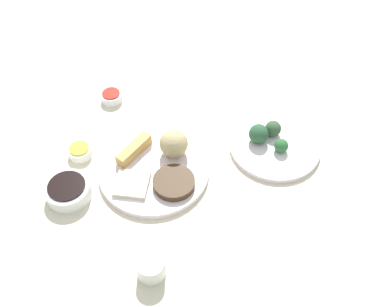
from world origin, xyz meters
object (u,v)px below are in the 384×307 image
(sauce_ramekin_sweet_and_sour, at_px, (112,97))
(soy_sauce_bowl, at_px, (68,191))
(sauce_ramekin_hot_mustard, at_px, (80,152))
(main_plate, at_px, (154,171))
(teacup, at_px, (151,268))
(broccoli_plate, at_px, (274,146))

(sauce_ramekin_sweet_and_sour, bearing_deg, soy_sauce_bowl, -16.30)
(sauce_ramekin_sweet_and_sour, relative_size, sauce_ramekin_hot_mustard, 1.00)
(sauce_ramekin_hot_mustard, bearing_deg, main_plate, 67.42)
(teacup, bearing_deg, main_plate, 176.41)
(broccoli_plate, relative_size, sauce_ramekin_sweet_and_sour, 3.87)
(sauce_ramekin_hot_mustard, distance_m, teacup, 0.39)
(main_plate, height_order, soy_sauce_bowl, soy_sauce_bowl)
(main_plate, distance_m, teacup, 0.27)
(main_plate, bearing_deg, teacup, -3.59)
(soy_sauce_bowl, bearing_deg, sauce_ramekin_sweet_and_sour, 163.70)
(broccoli_plate, xyz_separation_m, sauce_ramekin_hot_mustard, (-0.03, -0.51, 0.01))
(main_plate, xyz_separation_m, broccoli_plate, (-0.05, 0.32, -0.00))
(broccoli_plate, xyz_separation_m, teacup, (0.32, -0.34, 0.02))
(soy_sauce_bowl, height_order, sauce_ramekin_sweet_and_sour, soy_sauce_bowl)
(broccoli_plate, height_order, soy_sauce_bowl, soy_sauce_bowl)
(broccoli_plate, distance_m, sauce_ramekin_hot_mustard, 0.51)
(broccoli_plate, distance_m, sauce_ramekin_sweet_and_sour, 0.49)
(soy_sauce_bowl, xyz_separation_m, teacup, (0.22, 0.19, 0.01))
(broccoli_plate, bearing_deg, main_plate, -80.74)
(main_plate, distance_m, broccoli_plate, 0.32)
(main_plate, relative_size, sauce_ramekin_sweet_and_sour, 4.49)
(main_plate, relative_size, teacup, 4.62)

